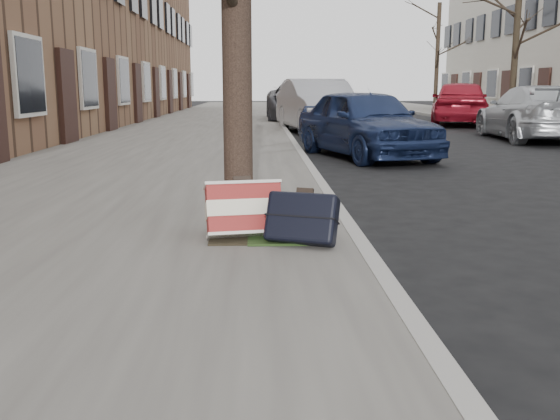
{
  "coord_description": "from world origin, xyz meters",
  "views": [
    {
      "loc": [
        -2.04,
        -3.78,
        1.29
      ],
      "look_at": [
        -1.88,
        0.8,
        0.39
      ],
      "focal_mm": 40.0,
      "sensor_mm": 36.0,
      "label": 1
    }
  ],
  "objects_px": {
    "car_near_front": "(365,123)",
    "car_near_mid": "(318,106)",
    "suitcase_navy": "(302,218)",
    "suitcase_red": "(244,210)"
  },
  "relations": [
    {
      "from": "car_near_front",
      "to": "suitcase_navy",
      "type": "bearing_deg",
      "value": -120.27
    },
    {
      "from": "car_near_front",
      "to": "car_near_mid",
      "type": "xyz_separation_m",
      "value": [
        -0.27,
        6.48,
        0.12
      ]
    },
    {
      "from": "car_near_front",
      "to": "car_near_mid",
      "type": "distance_m",
      "value": 6.49
    },
    {
      "from": "suitcase_red",
      "to": "suitcase_navy",
      "type": "xyz_separation_m",
      "value": [
        0.44,
        -0.24,
        -0.02
      ]
    },
    {
      "from": "car_near_front",
      "to": "suitcase_red",
      "type": "bearing_deg",
      "value": -124.14
    },
    {
      "from": "car_near_front",
      "to": "car_near_mid",
      "type": "height_order",
      "value": "car_near_mid"
    },
    {
      "from": "suitcase_navy",
      "to": "car_near_mid",
      "type": "xyz_separation_m",
      "value": [
        1.4,
        13.56,
        0.44
      ]
    },
    {
      "from": "suitcase_navy",
      "to": "car_near_front",
      "type": "relative_size",
      "value": 0.14
    },
    {
      "from": "suitcase_red",
      "to": "car_near_front",
      "type": "distance_m",
      "value": 7.17
    },
    {
      "from": "suitcase_red",
      "to": "suitcase_navy",
      "type": "distance_m",
      "value": 0.5
    }
  ]
}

